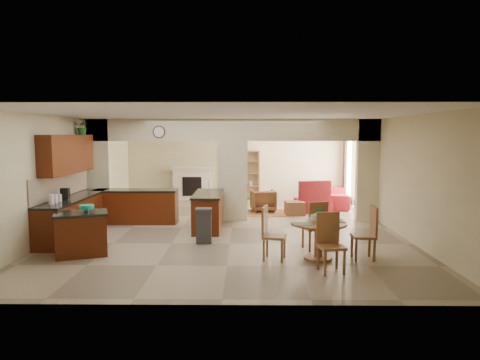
{
  "coord_description": "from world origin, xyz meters",
  "views": [
    {
      "loc": [
        0.32,
        -10.75,
        2.36
      ],
      "look_at": [
        0.2,
        0.3,
        1.2
      ],
      "focal_mm": 32.0,
      "sensor_mm": 36.0,
      "label": 1
    }
  ],
  "objects_px": {
    "dining_table": "(318,235)",
    "armchair": "(263,201)",
    "sofa": "(333,195)",
    "kitchen_island": "(82,234)"
  },
  "relations": [
    {
      "from": "dining_table",
      "to": "armchair",
      "type": "distance_m",
      "value": 5.25
    },
    {
      "from": "armchair",
      "to": "sofa",
      "type": "bearing_deg",
      "value": -163.17
    },
    {
      "from": "dining_table",
      "to": "sofa",
      "type": "distance_m",
      "value": 6.53
    },
    {
      "from": "dining_table",
      "to": "sofa",
      "type": "relative_size",
      "value": 0.44
    },
    {
      "from": "kitchen_island",
      "to": "armchair",
      "type": "bearing_deg",
      "value": 32.89
    },
    {
      "from": "dining_table",
      "to": "sofa",
      "type": "height_order",
      "value": "dining_table"
    },
    {
      "from": "kitchen_island",
      "to": "armchair",
      "type": "relative_size",
      "value": 1.58
    },
    {
      "from": "dining_table",
      "to": "sofa",
      "type": "bearing_deg",
      "value": 76.04
    },
    {
      "from": "kitchen_island",
      "to": "dining_table",
      "type": "relative_size",
      "value": 1.11
    },
    {
      "from": "kitchen_island",
      "to": "sofa",
      "type": "bearing_deg",
      "value": 24.95
    }
  ]
}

